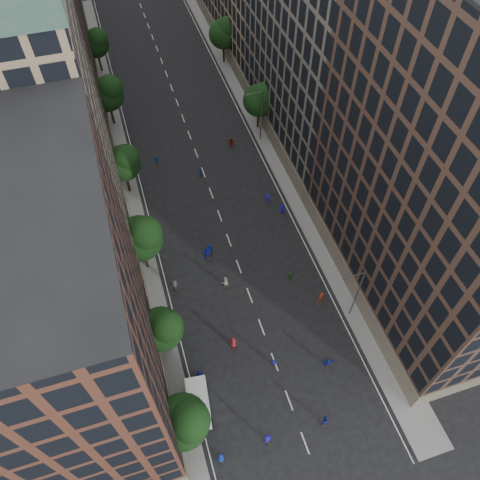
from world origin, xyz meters
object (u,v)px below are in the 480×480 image
Objects in this scene: streetlamp_far at (260,113)px; cargo_van at (199,403)px; skater_1 at (274,363)px; skater_2 at (324,420)px; skater_0 at (221,458)px; streetlamp_near at (356,292)px.

streetlamp_far is 43.25m from cargo_van.
skater_1 is 0.89× the size of skater_2.
cargo_van is 12.98m from skater_2.
skater_2 is (11.80, -5.38, -0.53)m from cargo_van.
streetlamp_far is at bearing -134.20° from skater_0.
skater_0 is (-18.87, -11.00, -4.30)m from streetlamp_near.
streetlamp_near is at bearing -90.00° from streetlamp_far.
streetlamp_far is (0.00, 33.00, 0.00)m from streetlamp_near.
streetlamp_near is at bearing -124.22° from skater_2.
streetlamp_near is 5.34× the size of skater_2.
streetlamp_far is 6.02× the size of skater_1.
skater_0 is (-18.87, -44.00, -4.30)m from streetlamp_far.
streetlamp_near is 1.00× the size of streetlamp_far.
streetlamp_near is 20.72m from cargo_van.
cargo_van is 2.94× the size of skater_0.
skater_0 is 11.27m from skater_1.
streetlamp_near is at bearing -169.12° from skater_1.
skater_1 is at bearing 19.06° from cargo_van.
streetlamp_far reaches higher than skater_1.
skater_1 is 7.87m from skater_2.
skater_0 reaches higher than skater_1.
streetlamp_far is at bearing 69.46° from cargo_van.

